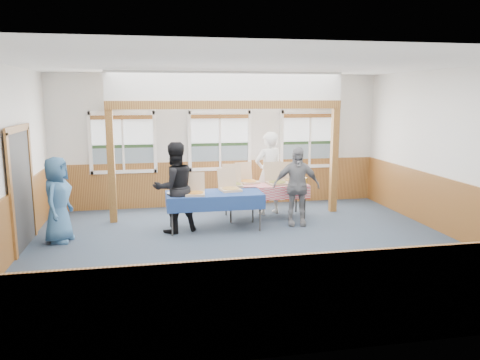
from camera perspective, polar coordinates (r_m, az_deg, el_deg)
name	(u,v)px	position (r m, az deg, el deg)	size (l,w,h in m)	color
floor	(249,248)	(8.43, 1.14, -8.32)	(8.00, 8.00, 0.00)	#2B3646
ceiling	(250,64)	(8.01, 1.22, 13.93)	(8.00, 8.00, 0.00)	white
wall_back	(220,141)	(11.49, -2.51, 4.82)	(8.00, 8.00, 0.00)	silver
wall_front	(323,206)	(4.76, 10.10, -3.11)	(8.00, 8.00, 0.00)	silver
wall_left	(0,166)	(8.22, -27.23, 1.52)	(8.00, 8.00, 0.00)	silver
wall_right	(457,154)	(9.72, 24.92, 2.89)	(8.00, 8.00, 0.00)	silver
wainscot_back	(220,183)	(11.61, -2.45, -0.35)	(7.98, 0.05, 1.10)	brown
wainscot_front	(319,303)	(5.12, 9.62, -14.56)	(7.98, 0.05, 1.10)	brown
wainscot_left	(7,231)	(8.42, -26.48, -5.55)	(0.05, 6.98, 1.10)	brown
wainscot_right	(451,208)	(9.88, 24.35, -3.16)	(0.05, 6.98, 1.10)	brown
cased_opening	(21,189)	(9.15, -25.18, -1.03)	(0.06, 1.30, 2.10)	#313131
window_left	(123,139)	(11.33, -14.10, 4.85)	(1.56, 0.10, 1.46)	white
window_mid	(220,138)	(11.44, -2.48, 5.19)	(1.56, 0.10, 1.46)	white
window_right	(310,136)	(12.00, 8.50, 5.33)	(1.56, 0.10, 1.46)	white
post_left	(111,167)	(10.25, -15.43, 1.55)	(0.15, 0.15, 2.40)	brown
post_right	(334,161)	(11.05, 11.40, 2.32)	(0.15, 0.15, 2.40)	brown
cross_beam	(227,105)	(10.25, -1.54, 9.16)	(5.15, 0.18, 0.18)	brown
table_left	(214,195)	(9.46, -3.15, -1.87)	(2.10, 1.57, 0.76)	#313131
table_right	(265,186)	(10.39, 3.07, -0.78)	(1.88, 0.91, 0.76)	#313131
pizza_box_a	(195,191)	(9.28, -5.48, -1.38)	(0.43, 0.50, 0.41)	tan
pizza_box_b	(230,187)	(9.64, -1.26, -0.89)	(0.46, 0.54, 0.43)	tan
pizza_box_c	(233,183)	(10.12, -0.90, -0.34)	(0.44, 0.53, 0.45)	tan
pizza_box_d	(247,180)	(10.48, 0.91, 0.01)	(0.51, 0.57, 0.44)	tan
pizza_box_e	(277,181)	(10.36, 4.49, -0.12)	(0.49, 0.57, 0.46)	tan
pizza_box_f	(291,179)	(10.68, 6.29, 0.14)	(0.43, 0.50, 0.42)	tan
veggie_tray	(177,193)	(9.37, -7.70, -1.52)	(0.40, 0.40, 0.09)	black
drink_glass	(305,181)	(10.37, 7.97, -0.14)	(0.07, 0.07, 0.15)	#A77B1B
woman_white	(269,173)	(10.66, 3.53, 0.83)	(0.69, 0.45, 1.89)	white
woman_black	(174,187)	(9.31, -7.99, -0.91)	(0.87, 0.68, 1.80)	black
man_blue	(58,200)	(9.22, -21.35, -2.27)	(0.78, 0.51, 1.60)	#38628C
person_grey	(296,186)	(9.80, 6.90, -0.75)	(0.97, 0.40, 1.66)	slate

